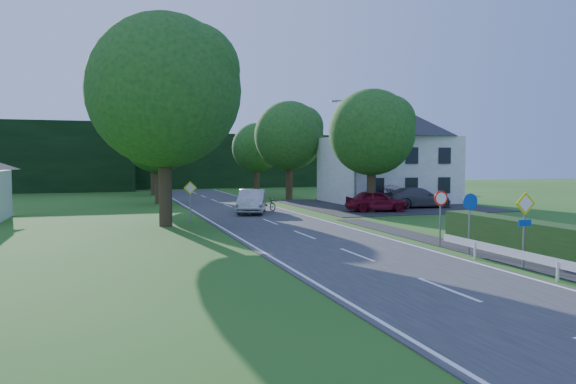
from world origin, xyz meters
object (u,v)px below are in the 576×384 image
object	(u,v)px
motorcycle	(268,204)
parked_car_red	(376,201)
streetlight	(354,149)
parked_car_silver_a	(364,195)
parasol	(390,196)
moving_car	(252,201)
parked_car_grey	(417,197)

from	to	relation	value
motorcycle	parked_car_red	size ratio (longest dim) A/B	0.42
streetlight	parked_car_red	size ratio (longest dim) A/B	1.85
motorcycle	parked_car_silver_a	distance (m)	10.18
motorcycle	parasol	distance (m)	9.21
moving_car	parasol	distance (m)	10.62
parked_car_red	parasol	size ratio (longest dim) A/B	2.12
moving_car	parked_car_red	size ratio (longest dim) A/B	1.13
parasol	parked_car_red	bearing A→B (deg)	-140.00
moving_car	parked_car_silver_a	distance (m)	12.13
streetlight	parked_car_red	distance (m)	4.24
streetlight	parked_car_red	bearing A→B (deg)	-64.50
streetlight	motorcycle	xyz separation A→B (m)	(-6.26, 0.93, -3.94)
streetlight	moving_car	size ratio (longest dim) A/B	1.64
parasol	parked_car_grey	bearing A→B (deg)	4.77
parked_car_red	parked_car_grey	world-z (taller)	parked_car_grey
motorcycle	parked_car_silver_a	world-z (taller)	parked_car_silver_a
motorcycle	parasol	bearing A→B (deg)	-29.44
parked_car_grey	parasol	size ratio (longest dim) A/B	2.59
streetlight	parked_car_red	world-z (taller)	streetlight
moving_car	parasol	world-z (taller)	parasol
parked_car_silver_a	parasol	world-z (taller)	parasol
parked_car_grey	parasol	bearing A→B (deg)	95.50
parked_car_red	parked_car_grey	bearing A→B (deg)	-55.18
parked_car_red	parked_car_silver_a	xyz separation A→B (m)	(2.26, 6.67, -0.03)
moving_car	parked_car_silver_a	xyz separation A→B (m)	(10.93, 5.26, -0.10)
streetlight	moving_car	xyz separation A→B (m)	(-7.76, -0.49, -3.62)
motorcycle	parked_car_red	distance (m)	7.71
parked_car_grey	parked_car_silver_a	bearing A→B (deg)	24.16
streetlight	motorcycle	world-z (taller)	streetlight
parked_car_red	parasol	distance (m)	2.55
parked_car_red	parked_car_silver_a	distance (m)	7.04
streetlight	parked_car_silver_a	bearing A→B (deg)	56.44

